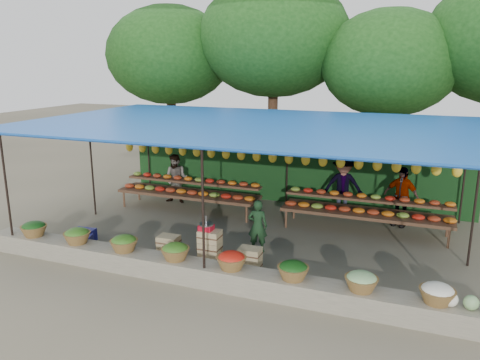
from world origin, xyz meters
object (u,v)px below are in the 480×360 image
at_px(vendor_seated, 258,226).
at_px(blue_crate_front, 84,236).
at_px(crate_counter, 209,251).
at_px(weighing_scale, 206,227).
at_px(blue_crate_back, 82,241).

xyz_separation_m(vendor_seated, blue_crate_front, (-4.10, -0.94, -0.46)).
relative_size(crate_counter, vendor_seated, 1.92).
distance_m(crate_counter, weighing_scale, 0.54).
bearing_deg(crate_counter, blue_crate_back, -177.48).
height_order(crate_counter, weighing_scale, weighing_scale).
height_order(weighing_scale, vendor_seated, vendor_seated).
bearing_deg(vendor_seated, blue_crate_back, 8.56).
bearing_deg(blue_crate_front, blue_crate_back, -64.72).
bearing_deg(crate_counter, vendor_seated, 54.96).
distance_m(crate_counter, blue_crate_back, 3.22).
bearing_deg(weighing_scale, blue_crate_front, 178.17).
xyz_separation_m(blue_crate_front, blue_crate_back, (0.15, -0.25, -0.01)).
relative_size(weighing_scale, blue_crate_back, 0.70).
relative_size(weighing_scale, vendor_seated, 0.26).
relative_size(weighing_scale, blue_crate_front, 0.63).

